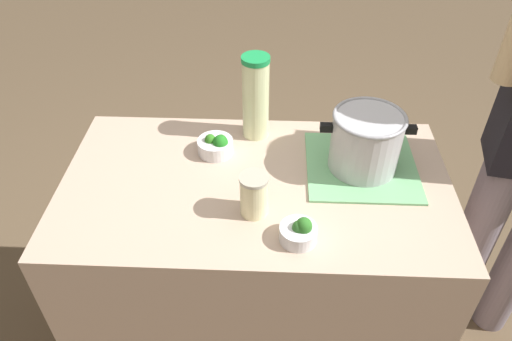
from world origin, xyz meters
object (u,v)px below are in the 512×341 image
lemonade_pitcher (256,97)px  broccoli_bowl_center (216,145)px  cooking_pot (366,141)px  mason_jar (253,195)px  broccoli_bowl_front (299,232)px

lemonade_pitcher → broccoli_bowl_center: bearing=-137.8°
cooking_pot → mason_jar: (-0.35, -0.22, -0.04)m
cooking_pot → mason_jar: cooking_pot is taller
cooking_pot → broccoli_bowl_center: bearing=173.3°
broccoli_bowl_front → broccoli_bowl_center: 0.47m
lemonade_pitcher → mason_jar: (0.01, -0.39, -0.08)m
cooking_pot → broccoli_bowl_front: cooking_pot is taller
broccoli_bowl_center → cooking_pot: bearing=-6.7°
broccoli_bowl_front → broccoli_bowl_center: size_ratio=0.88×
mason_jar → broccoli_bowl_front: mason_jar is taller
lemonade_pitcher → broccoli_bowl_front: (0.14, -0.50, -0.12)m
cooking_pot → mason_jar: size_ratio=2.18×
lemonade_pitcher → mason_jar: lemonade_pitcher is taller
cooking_pot → lemonade_pitcher: 0.40m
lemonade_pitcher → broccoli_bowl_center: 0.21m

